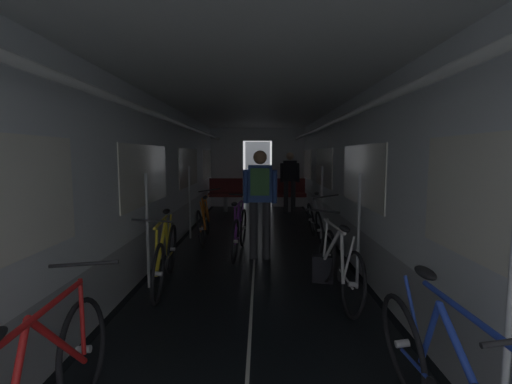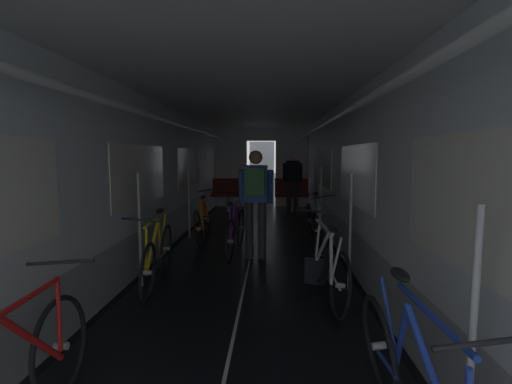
% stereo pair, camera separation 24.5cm
% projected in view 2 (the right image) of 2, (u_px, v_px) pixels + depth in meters
% --- Properties ---
extents(train_car_shell, '(3.14, 12.34, 2.57)m').
position_uv_depth(train_car_shell, '(251.00, 150.00, 5.70)').
color(train_car_shell, black).
rests_on(train_car_shell, ground).
extents(bench_seat_far_left, '(0.98, 0.51, 0.95)m').
position_uv_depth(bench_seat_far_left, '(229.00, 191.00, 10.30)').
color(bench_seat_far_left, gray).
rests_on(bench_seat_far_left, ground).
extents(bench_seat_far_right, '(0.98, 0.51, 0.95)m').
position_uv_depth(bench_seat_far_right, '(291.00, 192.00, 10.22)').
color(bench_seat_far_right, gray).
rests_on(bench_seat_far_right, ground).
extents(bicycle_orange, '(0.44, 1.69, 0.96)m').
position_uv_depth(bicycle_orange, '(202.00, 221.00, 6.76)').
color(bicycle_orange, black).
rests_on(bicycle_orange, ground).
extents(bicycle_silver, '(0.44, 1.69, 0.96)m').
position_uv_depth(bicycle_silver, '(314.00, 222.00, 6.63)').
color(bicycle_silver, black).
rests_on(bicycle_silver, ground).
extents(bicycle_white, '(0.44, 1.69, 0.95)m').
position_uv_depth(bicycle_white, '(328.00, 265.00, 4.03)').
color(bicycle_white, black).
rests_on(bicycle_white, ground).
extents(bicycle_yellow, '(0.44, 1.69, 0.95)m').
position_uv_depth(bicycle_yellow, '(158.00, 255.00, 4.43)').
color(bicycle_yellow, black).
rests_on(bicycle_yellow, ground).
extents(person_cyclist_aisle, '(0.53, 0.37, 1.69)m').
position_uv_depth(person_cyclist_aisle, '(256.00, 194.00, 5.49)').
color(person_cyclist_aisle, '#2D2D33').
rests_on(person_cyclist_aisle, ground).
extents(bicycle_purple_in_aisle, '(0.44, 1.69, 0.94)m').
position_uv_depth(bicycle_purple_in_aisle, '(236.00, 231.00, 5.84)').
color(bicycle_purple_in_aisle, black).
rests_on(bicycle_purple_in_aisle, ground).
extents(person_standing_near_bench, '(0.53, 0.23, 1.69)m').
position_uv_depth(person_standing_near_bench, '(292.00, 178.00, 9.80)').
color(person_standing_near_bench, '#2D2D33').
rests_on(person_standing_near_bench, ground).
extents(backpack_on_floor, '(0.30, 0.25, 0.34)m').
position_uv_depth(backpack_on_floor, '(316.00, 269.00, 4.57)').
color(backpack_on_floor, black).
rests_on(backpack_on_floor, ground).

